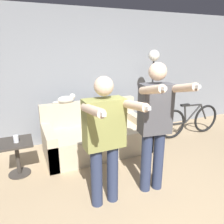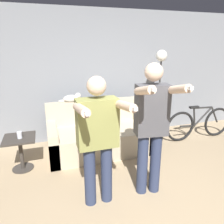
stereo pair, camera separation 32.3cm
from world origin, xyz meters
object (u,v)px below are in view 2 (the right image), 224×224
(couch, at_px, (100,136))
(person_left, at_px, (98,134))
(bicycle, at_px, (199,123))
(cat, at_px, (72,98))
(floor_lamp, at_px, (160,72))
(cup, at_px, (20,135))
(person_right, at_px, (152,123))
(side_table, at_px, (20,146))

(couch, height_order, person_left, person_left)
(person_left, xyz_separation_m, bicycle, (2.51, 1.30, -0.60))
(cat, xyz_separation_m, floor_lamp, (1.69, -0.24, 0.44))
(person_left, bearing_deg, cup, 130.32)
(person_left, height_order, person_right, person_right)
(person_left, relative_size, bicycle, 1.02)
(floor_lamp, bearing_deg, cup, -171.17)
(person_right, xyz_separation_m, cup, (-1.65, 1.10, -0.40))
(side_table, bearing_deg, person_left, -49.07)
(floor_lamp, relative_size, cup, 17.37)
(couch, height_order, person_right, person_right)
(couch, bearing_deg, cup, -167.64)
(floor_lamp, distance_m, bicycle, 1.40)
(cat, height_order, side_table, cat)
(person_right, xyz_separation_m, side_table, (-1.66, 1.13, -0.60))
(couch, bearing_deg, person_left, -104.99)
(cup, height_order, bicycle, bicycle)
(couch, relative_size, person_right, 1.09)
(floor_lamp, height_order, side_table, floor_lamp)
(person_right, xyz_separation_m, cat, (-0.74, 1.75, -0.03))
(person_left, xyz_separation_m, cup, (-0.97, 1.10, -0.33))
(couch, distance_m, cat, 0.88)
(couch, bearing_deg, bicycle, -2.71)
(couch, relative_size, floor_lamp, 1.02)
(cat, distance_m, floor_lamp, 1.76)
(floor_lamp, bearing_deg, couch, -175.01)
(couch, xyz_separation_m, bicycle, (2.13, -0.10, 0.05))
(side_table, bearing_deg, cup, -63.21)
(bicycle, bearing_deg, cup, -176.82)
(couch, distance_m, cup, 1.41)
(person_left, distance_m, person_right, 0.69)
(side_table, bearing_deg, person_right, -34.20)
(person_left, distance_m, cup, 1.50)
(person_left, height_order, floor_lamp, floor_lamp)
(couch, xyz_separation_m, side_table, (-1.35, -0.27, 0.11))
(couch, height_order, cat, cat)
(person_left, relative_size, person_right, 0.93)
(floor_lamp, xyz_separation_m, cup, (-2.59, -0.40, -0.81))
(person_right, bearing_deg, person_left, -171.87)
(couch, relative_size, cat, 4.49)
(couch, height_order, bicycle, couch)
(floor_lamp, bearing_deg, cat, 171.83)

